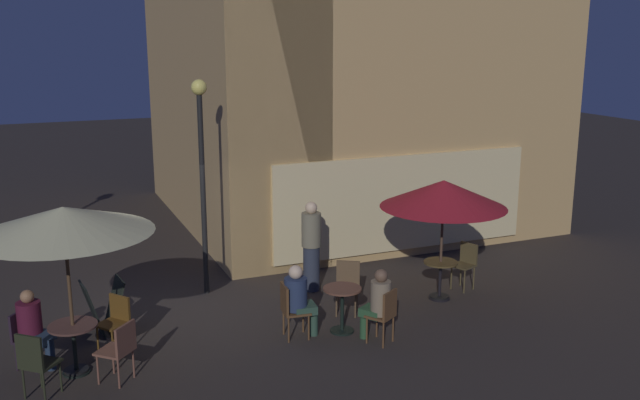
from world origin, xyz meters
name	(u,v)px	position (x,y,z in m)	size (l,w,h in m)	color
ground_plane	(169,314)	(0.00, 0.00, 0.00)	(60.00, 60.00, 0.00)	#322A26
cafe_building	(306,38)	(4.24, 3.99, 4.73)	(8.66, 8.80, 9.48)	tan
street_lamp_near_corner	(202,155)	(0.88, 0.79, 2.68)	(0.29, 0.29, 4.05)	black
menu_sandwich_board	(103,307)	(-1.13, -0.38, 0.46)	(0.70, 0.62, 0.89)	black
cafe_table_0	(74,339)	(-1.69, -1.69, 0.54)	(0.70, 0.70, 0.76)	black
cafe_table_1	(440,274)	(4.83, -1.20, 0.49)	(0.63, 0.63, 0.73)	black
cafe_table_2	(342,302)	(2.52, -1.86, 0.52)	(0.64, 0.64, 0.77)	black
patio_umbrella_0	(64,221)	(-1.69, -1.69, 2.31)	(2.49, 2.49, 2.51)	black
patio_umbrella_1	(443,194)	(4.83, -1.20, 2.01)	(2.31, 2.31, 2.27)	black
cafe_chair_0	(35,360)	(-2.22, -2.28, 0.58)	(0.59, 0.59, 0.96)	black
cafe_chair_1	(120,347)	(-1.11, -2.23, 0.55)	(0.62, 0.62, 0.90)	brown
cafe_chair_2	(116,318)	(-1.03, -1.20, 0.56)	(0.56, 0.56, 0.90)	brown
cafe_chair_3	(26,334)	(-2.33, -1.19, 0.52)	(0.57, 0.57, 0.86)	black
cafe_chair_4	(466,261)	(5.58, -0.92, 0.55)	(0.49, 0.49, 0.90)	#4C4126
cafe_chair_5	(348,282)	(2.97, -1.11, 0.55)	(0.57, 0.57, 0.92)	brown
cafe_chair_6	(290,306)	(1.64, -1.77, 0.55)	(0.46, 0.46, 0.92)	brown
cafe_chair_7	(385,312)	(2.95, -2.56, 0.55)	(0.53, 0.53, 0.91)	brown
patron_seated_0	(33,324)	(-2.22, -1.28, 0.69)	(0.53, 0.51, 1.22)	#20304A
patron_seated_1	(299,296)	(1.78, -1.78, 0.71)	(0.55, 0.41, 1.24)	#2C4738
patron_seated_2	(378,301)	(2.88, -2.44, 0.70)	(0.47, 0.52, 1.24)	#294E2E
patron_standing_3	(311,246)	(2.80, 0.17, 0.88)	(0.37, 0.37, 1.75)	#2C3242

